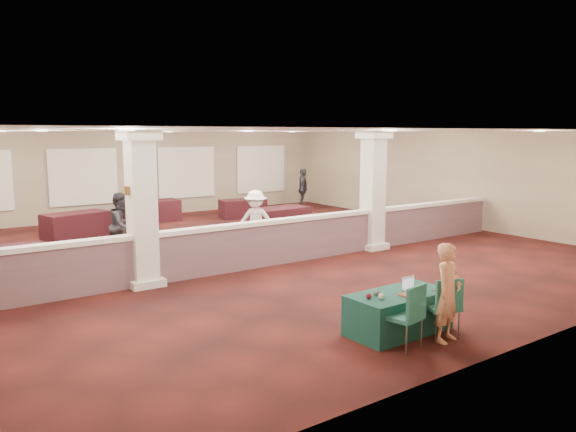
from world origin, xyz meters
TOP-DOWN VIEW (x-y plane):
  - ground at (0.00, 0.00)m, footprint 16.00×16.00m
  - wall_back at (0.00, 8.00)m, footprint 16.00×0.04m
  - wall_front at (0.00, -8.00)m, footprint 16.00×0.04m
  - wall_right at (8.00, 0.00)m, footprint 0.04×16.00m
  - ceiling at (0.00, 0.00)m, footprint 16.00×16.00m
  - partition_wall at (0.00, -1.50)m, footprint 15.60×0.28m
  - column_left at (-3.50, -1.50)m, footprint 0.72×0.72m
  - column_right at (3.00, -1.50)m, footprint 0.72×0.72m
  - sconce_left at (-3.78, -1.50)m, footprint 0.12×0.12m
  - sconce_right at (-3.22, -1.50)m, footprint 0.12×0.12m
  - near_table at (-1.24, -6.50)m, footprint 1.69×0.86m
  - conf_chair_main at (-0.86, -7.09)m, footprint 0.61×0.61m
  - conf_chair_side at (-1.68, -7.09)m, footprint 0.58×0.58m
  - woman at (-0.93, -7.20)m, footprint 0.62×0.48m
  - far_table_front_left at (-5.71, 1.17)m, footprint 1.69×1.01m
  - far_table_front_center at (2.00, 0.30)m, footprint 1.90×1.22m
  - far_table_front_right at (2.50, 2.19)m, footprint 1.96×1.06m
  - far_table_back_left at (-3.14, 4.92)m, footprint 2.04×1.35m
  - far_table_back_center at (-0.08, 6.50)m, footprint 1.93×1.04m
  - far_table_back_right at (3.09, 5.51)m, footprint 1.81×1.16m
  - attendee_a at (-2.98, 1.28)m, footprint 0.90×0.87m
  - attendee_b at (0.19, 0.00)m, footprint 1.10×1.07m
  - attendee_c at (6.29, 6.00)m, footprint 0.99×1.08m
  - attendee_d at (-1.60, 4.15)m, footprint 0.93×0.78m
  - laptop_base at (-0.98, -6.54)m, footprint 0.29×0.21m
  - laptop_screen at (-0.98, -6.44)m, footprint 0.29×0.01m
  - screen_glow at (-0.98, -6.45)m, footprint 0.27×0.01m
  - knitting at (-1.20, -6.72)m, footprint 0.36×0.27m
  - yarn_cream at (-1.73, -6.59)m, footprint 0.10×0.10m
  - yarn_red at (-1.86, -6.46)m, footprint 0.09×0.09m
  - yarn_grey at (-1.64, -6.40)m, footprint 0.09×0.09m
  - scissors at (-0.67, -6.74)m, footprint 0.11×0.03m

SIDE VIEW (x-z plane):
  - ground at x=0.00m, z-range 0.00..0.00m
  - far_table_front_left at x=-5.71m, z-range 0.00..0.64m
  - near_table at x=-1.24m, z-range 0.00..0.65m
  - far_table_back_right at x=3.09m, z-range 0.00..0.68m
  - far_table_front_center at x=2.00m, z-range 0.00..0.71m
  - far_table_back_left at x=-3.14m, z-range 0.00..0.76m
  - far_table_back_center at x=-0.08m, z-range 0.00..0.76m
  - far_table_front_right at x=2.50m, z-range 0.00..0.77m
  - conf_chair_main at x=-0.86m, z-range 0.09..1.04m
  - partition_wall at x=0.00m, z-range 0.02..1.12m
  - conf_chair_side at x=-1.68m, z-range 0.09..1.07m
  - scissors at x=-0.67m, z-range 0.65..0.66m
  - laptop_base at x=-0.98m, z-range 0.65..0.66m
  - knitting at x=-1.20m, z-range 0.65..0.67m
  - yarn_red at x=-1.86m, z-range 0.65..0.73m
  - yarn_grey at x=-1.64m, z-range 0.65..0.74m
  - yarn_cream at x=-1.73m, z-range 0.65..0.74m
  - screen_glow at x=-0.98m, z-range 0.66..0.83m
  - woman at x=-0.93m, z-range 0.00..1.52m
  - laptop_screen at x=-0.98m, z-range 0.66..0.86m
  - attendee_b at x=0.19m, z-range 0.00..1.65m
  - attendee_d at x=-1.60m, z-range 0.00..1.67m
  - attendee_a at x=-2.98m, z-range 0.00..1.68m
  - attendee_c at x=6.29m, z-range 0.00..1.70m
  - wall_back at x=0.00m, z-range 0.00..3.20m
  - wall_front at x=0.00m, z-range 0.00..3.20m
  - wall_right at x=8.00m, z-range 0.00..3.20m
  - column_left at x=-3.50m, z-range 0.04..3.24m
  - column_right at x=3.00m, z-range 0.04..3.24m
  - sconce_left at x=-3.78m, z-range 1.91..2.09m
  - sconce_right at x=-3.22m, z-range 1.91..2.09m
  - ceiling at x=0.00m, z-range 3.19..3.21m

